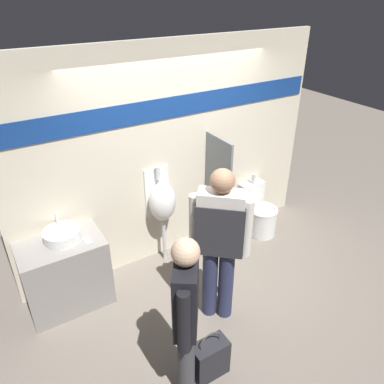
% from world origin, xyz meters
% --- Properties ---
extents(ground_plane, '(16.00, 16.00, 0.00)m').
position_xyz_m(ground_plane, '(0.00, 0.00, 0.00)').
color(ground_plane, '#70665B').
extents(display_wall, '(4.06, 0.07, 2.70)m').
position_xyz_m(display_wall, '(0.00, 0.60, 1.36)').
color(display_wall, beige).
rests_on(display_wall, ground_plane).
extents(sink_counter, '(0.88, 0.54, 0.83)m').
position_xyz_m(sink_counter, '(-1.54, 0.30, 0.41)').
color(sink_counter, gray).
rests_on(sink_counter, ground_plane).
extents(sink_basin, '(0.38, 0.38, 0.26)m').
position_xyz_m(sink_basin, '(-1.49, 0.35, 0.89)').
color(sink_basin, white).
rests_on(sink_basin, sink_counter).
extents(cell_phone, '(0.07, 0.14, 0.01)m').
position_xyz_m(cell_phone, '(-1.28, 0.19, 0.83)').
color(cell_phone, '#B7B7BC').
rests_on(cell_phone, sink_counter).
extents(divider_near_counter, '(0.03, 0.53, 1.59)m').
position_xyz_m(divider_near_counter, '(0.46, 0.30, 0.79)').
color(divider_near_counter, slate).
rests_on(divider_near_counter, ground_plane).
extents(urinal_near_counter, '(0.34, 0.30, 1.30)m').
position_xyz_m(urinal_near_counter, '(-0.27, 0.43, 0.87)').
color(urinal_near_counter, silver).
rests_on(urinal_near_counter, ground_plane).
extents(toilet, '(0.41, 0.57, 0.84)m').
position_xyz_m(toilet, '(1.20, 0.25, 0.29)').
color(toilet, white).
rests_on(toilet, ground_plane).
extents(person_in_vest, '(0.50, 0.48, 1.76)m').
position_xyz_m(person_in_vest, '(-0.21, -0.70, 1.02)').
color(person_in_vest, '#282D4C').
rests_on(person_in_vest, ground_plane).
extents(person_with_lanyard, '(0.38, 0.49, 1.63)m').
position_xyz_m(person_with_lanyard, '(-0.93, -1.26, 0.90)').
color(person_with_lanyard, '#3D3D42').
rests_on(person_with_lanyard, ground_plane).
extents(shopping_bag, '(0.34, 0.19, 0.54)m').
position_xyz_m(shopping_bag, '(-0.69, -1.27, 0.20)').
color(shopping_bag, '#232328').
rests_on(shopping_bag, ground_plane).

